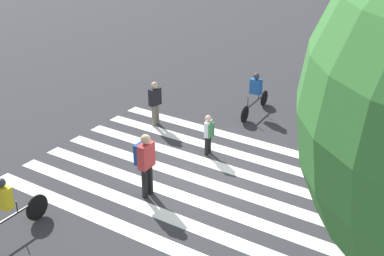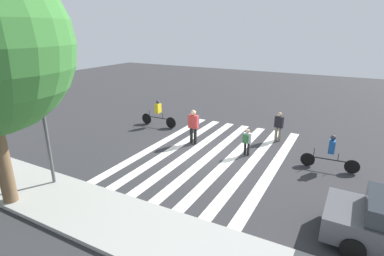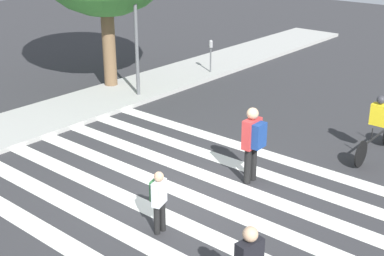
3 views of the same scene
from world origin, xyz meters
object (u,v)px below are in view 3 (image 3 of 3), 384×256
object	(u,v)px
pedestrian_child_with_backpack	(158,197)
cyclist_mid_street	(378,124)
pedestrian_adult_tall_backpack	(253,140)
parking_meter	(211,49)

from	to	relation	value
pedestrian_child_with_backpack	cyclist_mid_street	size ratio (longest dim) A/B	0.53
pedestrian_adult_tall_backpack	cyclist_mid_street	world-z (taller)	pedestrian_adult_tall_backpack
pedestrian_child_with_backpack	pedestrian_adult_tall_backpack	world-z (taller)	pedestrian_adult_tall_backpack
parking_meter	pedestrian_child_with_backpack	distance (m)	11.27
parking_meter	cyclist_mid_street	world-z (taller)	cyclist_mid_street
pedestrian_child_with_backpack	parking_meter	bearing A→B (deg)	-163.46
parking_meter	pedestrian_adult_tall_backpack	bearing A→B (deg)	-135.49
parking_meter	pedestrian_child_with_backpack	xyz separation A→B (m)	(-9.41, -6.19, -0.28)
pedestrian_child_with_backpack	cyclist_mid_street	world-z (taller)	cyclist_mid_street
parking_meter	pedestrian_adult_tall_backpack	world-z (taller)	pedestrian_adult_tall_backpack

